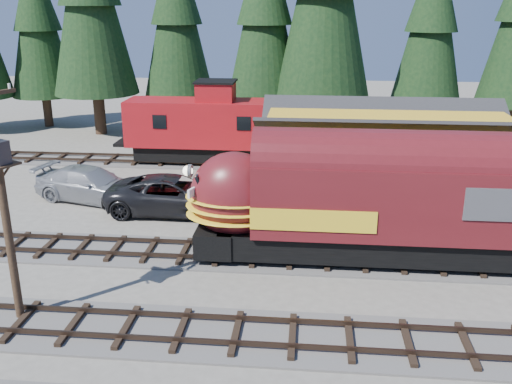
# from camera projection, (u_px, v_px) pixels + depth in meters

# --- Properties ---
(ground) EXTENTS (120.00, 120.00, 0.00)m
(ground) POSITION_uv_depth(u_px,v_px,m) (416.00, 314.00, 19.61)
(ground) COLOR #6B665B
(ground) RESTS_ON ground
(track_spur) EXTENTS (32.00, 3.20, 0.33)m
(track_spur) POSITION_uv_depth(u_px,v_px,m) (215.00, 163.00, 37.48)
(track_spur) COLOR #4C4947
(track_spur) RESTS_ON ground
(depot) EXTENTS (12.80, 7.00, 5.30)m
(depot) POSITION_uv_depth(u_px,v_px,m) (386.00, 153.00, 28.56)
(depot) COLOR gold
(depot) RESTS_ON ground
(conifer_backdrop) EXTENTS (80.16, 22.60, 17.57)m
(conifer_backdrop) POSITION_uv_depth(u_px,v_px,m) (494.00, 1.00, 38.89)
(conifer_backdrop) COLOR black
(conifer_backdrop) RESTS_ON ground
(locomotive) EXTENTS (15.40, 3.06, 4.19)m
(locomotive) POSITION_uv_depth(u_px,v_px,m) (369.00, 206.00, 22.72)
(locomotive) COLOR black
(locomotive) RESTS_ON ground
(caboose) EXTENTS (9.62, 2.79, 5.00)m
(caboose) POSITION_uv_depth(u_px,v_px,m) (203.00, 126.00, 36.77)
(caboose) COLOR black
(caboose) RESTS_ON ground
(utility_pole) EXTENTS (1.30, 1.88, 8.13)m
(utility_pole) POSITION_uv_depth(u_px,v_px,m) (2.00, 188.00, 17.85)
(utility_pole) COLOR black
(utility_pole) RESTS_ON ground
(pickup_truck_a) EXTENTS (6.80, 3.18, 1.88)m
(pickup_truck_a) POSITION_uv_depth(u_px,v_px,m) (175.00, 195.00, 28.64)
(pickup_truck_a) COLOR black
(pickup_truck_a) RESTS_ON ground
(pickup_truck_b) EXTENTS (6.56, 3.92, 1.78)m
(pickup_truck_b) POSITION_uv_depth(u_px,v_px,m) (91.00, 184.00, 30.43)
(pickup_truck_b) COLOR #989A9F
(pickup_truck_b) RESTS_ON ground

